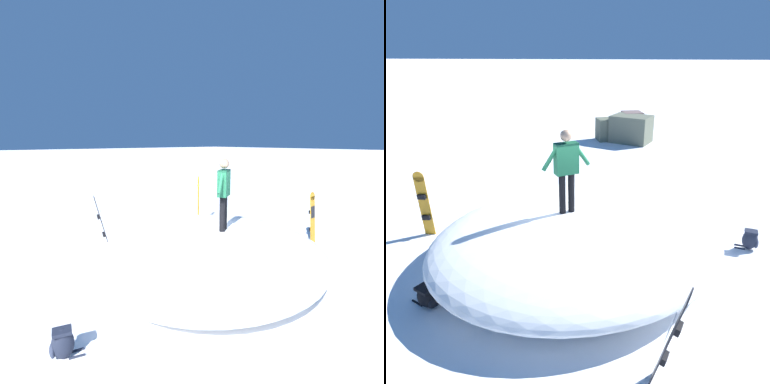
% 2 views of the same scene
% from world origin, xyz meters
% --- Properties ---
extents(ground, '(240.00, 240.00, 0.00)m').
position_xyz_m(ground, '(0.00, 0.00, 0.00)').
color(ground, white).
extents(snow_mound, '(8.05, 8.24, 1.04)m').
position_xyz_m(snow_mound, '(-0.55, -0.18, 0.52)').
color(snow_mound, white).
rests_on(snow_mound, ground).
extents(snowboarder_standing, '(0.60, 0.96, 1.76)m').
position_xyz_m(snowboarder_standing, '(-0.39, 0.09, 2.07)').
color(snowboarder_standing, black).
rests_on(snowboarder_standing, snow_mound).
extents(snowboard_primary_upright, '(0.41, 0.48, 1.67)m').
position_xyz_m(snowboard_primary_upright, '(-3.65, -1.63, 0.87)').
color(snowboard_primary_upright, black).
rests_on(snowboard_primary_upright, ground).
extents(snowboard_secondary_upright, '(0.18, 0.27, 1.67)m').
position_xyz_m(snowboard_secondary_upright, '(0.16, 3.56, 0.87)').
color(snowboard_secondary_upright, orange).
rests_on(snowboard_secondary_upright, ground).
extents(backpack_near, '(0.49, 0.62, 0.40)m').
position_xyz_m(backpack_near, '(-2.33, 2.36, 0.21)').
color(backpack_near, black).
rests_on(backpack_near, ground).
extents(backpack_far, '(0.35, 0.52, 0.48)m').
position_xyz_m(backpack_far, '(0.19, -4.02, 0.24)').
color(backpack_far, '#1E2333').
rests_on(backpack_far, ground).
extents(rock_outcrop, '(2.53, 2.81, 1.27)m').
position_xyz_m(rock_outcrop, '(10.24, -1.54, 0.59)').
color(rock_outcrop, '#606550').
rests_on(rock_outcrop, ground).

